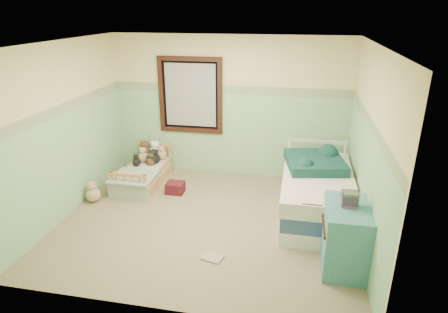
% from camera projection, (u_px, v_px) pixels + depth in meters
% --- Properties ---
extents(floor, '(4.20, 3.60, 0.02)m').
position_uv_depth(floor, '(207.00, 222.00, 5.64)').
color(floor, gray).
rests_on(floor, ground).
extents(ceiling, '(4.20, 3.60, 0.02)m').
position_uv_depth(ceiling, '(204.00, 43.00, 4.72)').
color(ceiling, beige).
rests_on(ceiling, wall_back).
extents(wall_back, '(4.20, 0.04, 2.50)m').
position_uv_depth(wall_back, '(229.00, 108.00, 6.82)').
color(wall_back, beige).
rests_on(wall_back, floor).
extents(wall_front, '(4.20, 0.04, 2.50)m').
position_uv_depth(wall_front, '(159.00, 202.00, 3.53)').
color(wall_front, beige).
rests_on(wall_front, floor).
extents(wall_left, '(0.04, 3.60, 2.50)m').
position_uv_depth(wall_left, '(64.00, 131.00, 5.55)').
color(wall_left, beige).
rests_on(wall_left, floor).
extents(wall_right, '(0.04, 3.60, 2.50)m').
position_uv_depth(wall_right, '(369.00, 151.00, 4.80)').
color(wall_right, beige).
rests_on(wall_right, floor).
extents(wainscot_mint, '(4.20, 0.01, 1.50)m').
position_uv_depth(wainscot_mint, '(229.00, 135.00, 6.99)').
color(wainscot_mint, '#87BF86').
rests_on(wainscot_mint, floor).
extents(border_strip, '(4.20, 0.01, 0.15)m').
position_uv_depth(border_strip, '(229.00, 90.00, 6.69)').
color(border_strip, '#5A7E5E').
rests_on(border_strip, wall_back).
extents(window_frame, '(1.16, 0.06, 1.36)m').
position_uv_depth(window_frame, '(190.00, 96.00, 6.84)').
color(window_frame, black).
rests_on(window_frame, wall_back).
extents(window_blinds, '(0.92, 0.01, 1.12)m').
position_uv_depth(window_blinds, '(190.00, 95.00, 6.85)').
color(window_blinds, beige).
rests_on(window_blinds, window_frame).
extents(toddler_bed_frame, '(0.64, 1.28, 0.16)m').
position_uv_depth(toddler_bed_frame, '(144.00, 179.00, 6.81)').
color(toddler_bed_frame, '#B87244').
rests_on(toddler_bed_frame, floor).
extents(toddler_mattress, '(0.58, 1.22, 0.12)m').
position_uv_depth(toddler_mattress, '(143.00, 171.00, 6.76)').
color(toddler_mattress, silver).
rests_on(toddler_mattress, toddler_bed_frame).
extents(patchwork_quilt, '(0.69, 0.64, 0.03)m').
position_uv_depth(patchwork_quilt, '(134.00, 177.00, 6.37)').
color(patchwork_quilt, '#668BAE').
rests_on(patchwork_quilt, toddler_mattress).
extents(plush_bed_brown, '(0.22, 0.22, 0.22)m').
position_uv_depth(plush_bed_brown, '(145.00, 152.00, 7.18)').
color(plush_bed_brown, brown).
rests_on(plush_bed_brown, toddler_mattress).
extents(plush_bed_white, '(0.23, 0.23, 0.23)m').
position_uv_depth(plush_bed_white, '(155.00, 152.00, 7.15)').
color(plush_bed_white, white).
rests_on(plush_bed_white, toddler_mattress).
extents(plush_bed_tan, '(0.19, 0.19, 0.19)m').
position_uv_depth(plush_bed_tan, '(143.00, 157.00, 6.98)').
color(plush_bed_tan, tan).
rests_on(plush_bed_tan, toddler_mattress).
extents(plush_bed_dark, '(0.18, 0.18, 0.18)m').
position_uv_depth(plush_bed_dark, '(155.00, 158.00, 6.94)').
color(plush_bed_dark, black).
rests_on(plush_bed_dark, toddler_mattress).
extents(plush_floor_cream, '(0.23, 0.23, 0.23)m').
position_uv_depth(plush_floor_cream, '(114.00, 185.00, 6.50)').
color(plush_floor_cream, silver).
rests_on(plush_floor_cream, floor).
extents(plush_floor_tan, '(0.23, 0.23, 0.23)m').
position_uv_depth(plush_floor_tan, '(93.00, 195.00, 6.16)').
color(plush_floor_tan, tan).
rests_on(plush_floor_tan, floor).
extents(twin_bed_frame, '(0.96, 1.93, 0.22)m').
position_uv_depth(twin_bed_frame, '(315.00, 208.00, 5.77)').
color(twin_bed_frame, white).
rests_on(twin_bed_frame, floor).
extents(twin_boxspring, '(0.96, 1.93, 0.22)m').
position_uv_depth(twin_boxspring, '(316.00, 195.00, 5.69)').
color(twin_boxspring, navy).
rests_on(twin_boxspring, twin_bed_frame).
extents(twin_mattress, '(1.00, 1.97, 0.22)m').
position_uv_depth(twin_mattress, '(318.00, 182.00, 5.61)').
color(twin_mattress, white).
rests_on(twin_mattress, twin_boxspring).
extents(teal_blanket, '(0.97, 1.01, 0.14)m').
position_uv_depth(teal_blanket, '(315.00, 162.00, 5.82)').
color(teal_blanket, black).
rests_on(teal_blanket, twin_mattress).
extents(dresser, '(0.50, 0.80, 0.80)m').
position_uv_depth(dresser, '(345.00, 237.00, 4.54)').
color(dresser, '#427180').
rests_on(dresser, floor).
extents(book_stack, '(0.18, 0.14, 0.18)m').
position_uv_depth(book_stack, '(350.00, 199.00, 4.38)').
color(book_stack, '#442722').
rests_on(book_stack, dresser).
extents(red_pillow, '(0.29, 0.26, 0.18)m').
position_uv_depth(red_pillow, '(175.00, 188.00, 6.46)').
color(red_pillow, maroon).
rests_on(red_pillow, floor).
extents(floor_book, '(0.29, 0.24, 0.02)m').
position_uv_depth(floor_book, '(213.00, 257.00, 4.80)').
color(floor_book, gold).
rests_on(floor_book, floor).
extents(extra_plush_0, '(0.18, 0.18, 0.18)m').
position_uv_depth(extra_plush_0, '(162.00, 155.00, 7.09)').
color(extra_plush_0, tan).
rests_on(extra_plush_0, toddler_mattress).
extents(extra_plush_1, '(0.18, 0.18, 0.18)m').
position_uv_depth(extra_plush_1, '(151.00, 160.00, 6.85)').
color(extra_plush_1, brown).
rests_on(extra_plush_1, toddler_mattress).
extents(extra_plush_2, '(0.15, 0.15, 0.15)m').
position_uv_depth(extra_plush_2, '(136.00, 162.00, 6.81)').
color(extra_plush_2, black).
rests_on(extra_plush_2, toddler_mattress).
extents(extra_plush_3, '(0.19, 0.19, 0.19)m').
position_uv_depth(extra_plush_3, '(152.00, 160.00, 6.86)').
color(extra_plush_3, black).
rests_on(extra_plush_3, toddler_mattress).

